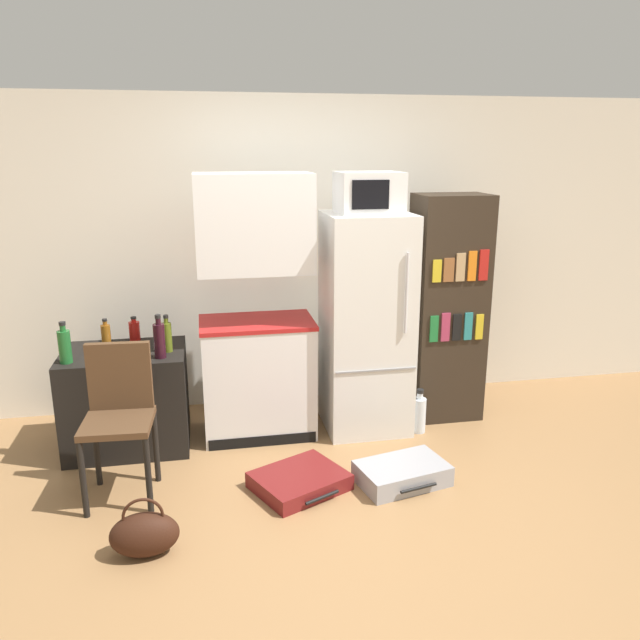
# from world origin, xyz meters

# --- Properties ---
(ground_plane) EXTENTS (24.00, 24.00, 0.00)m
(ground_plane) POSITION_xyz_m (0.00, 0.00, 0.00)
(ground_plane) COLOR olive
(wall_back) EXTENTS (6.40, 0.10, 2.47)m
(wall_back) POSITION_xyz_m (0.20, 2.00, 1.23)
(wall_back) COLOR silver
(wall_back) RESTS_ON ground_plane
(side_table) EXTENTS (0.84, 0.61, 0.71)m
(side_table) POSITION_xyz_m (-1.28, 1.30, 0.36)
(side_table) COLOR black
(side_table) RESTS_ON ground_plane
(kitchen_hutch) EXTENTS (0.82, 0.52, 1.91)m
(kitchen_hutch) POSITION_xyz_m (-0.35, 1.35, 0.89)
(kitchen_hutch) COLOR white
(kitchen_hutch) RESTS_ON ground_plane
(refrigerator) EXTENTS (0.61, 0.61, 1.62)m
(refrigerator) POSITION_xyz_m (0.46, 1.31, 0.81)
(refrigerator) COLOR silver
(refrigerator) RESTS_ON ground_plane
(microwave) EXTENTS (0.44, 0.39, 0.28)m
(microwave) POSITION_xyz_m (0.46, 1.31, 1.77)
(microwave) COLOR silver
(microwave) RESTS_ON refrigerator
(bookshelf) EXTENTS (0.53, 0.41, 1.74)m
(bookshelf) POSITION_xyz_m (1.13, 1.40, 0.87)
(bookshelf) COLOR #2D2319
(bookshelf) RESTS_ON ground_plane
(bottle_green_tall) EXTENTS (0.08, 0.08, 0.28)m
(bottle_green_tall) POSITION_xyz_m (-1.62, 1.12, 0.83)
(bottle_green_tall) COLOR #1E6028
(bottle_green_tall) RESTS_ON side_table
(bottle_amber_beer) EXTENTS (0.06, 0.06, 0.21)m
(bottle_amber_beer) POSITION_xyz_m (-1.40, 1.41, 0.80)
(bottle_amber_beer) COLOR brown
(bottle_amber_beer) RESTS_ON side_table
(bottle_olive_oil) EXTENTS (0.07, 0.07, 0.26)m
(bottle_olive_oil) POSITION_xyz_m (-0.97, 1.23, 0.82)
(bottle_olive_oil) COLOR #566619
(bottle_olive_oil) RESTS_ON side_table
(bottle_wine_dark) EXTENTS (0.08, 0.08, 0.30)m
(bottle_wine_dark) POSITION_xyz_m (-1.02, 1.11, 0.84)
(bottle_wine_dark) COLOR black
(bottle_wine_dark) RESTS_ON side_table
(bottle_ketchup_red) EXTENTS (0.08, 0.08, 0.18)m
(bottle_ketchup_red) POSITION_xyz_m (-1.22, 1.55, 0.78)
(bottle_ketchup_red) COLOR #AD1914
(bottle_ketchup_red) RESTS_ON side_table
(bowl) EXTENTS (0.15, 0.15, 0.04)m
(bowl) POSITION_xyz_m (-1.24, 1.29, 0.73)
(bowl) COLOR silver
(bowl) RESTS_ON side_table
(chair) EXTENTS (0.42, 0.43, 0.94)m
(chair) POSITION_xyz_m (-1.25, 0.66, 0.57)
(chair) COLOR black
(chair) RESTS_ON ground_plane
(suitcase_large_flat) EXTENTS (0.67, 0.62, 0.10)m
(suitcase_large_flat) POSITION_xyz_m (-0.18, 0.48, 0.05)
(suitcase_large_flat) COLOR maroon
(suitcase_large_flat) RESTS_ON ground_plane
(suitcase_small_flat) EXTENTS (0.62, 0.46, 0.13)m
(suitcase_small_flat) POSITION_xyz_m (0.48, 0.42, 0.07)
(suitcase_small_flat) COLOR #99999E
(suitcase_small_flat) RESTS_ON ground_plane
(handbag) EXTENTS (0.36, 0.20, 0.33)m
(handbag) POSITION_xyz_m (-1.08, -0.02, 0.12)
(handbag) COLOR #33190F
(handbag) RESTS_ON ground_plane
(water_bottle_front) EXTENTS (0.10, 0.10, 0.34)m
(water_bottle_front) POSITION_xyz_m (0.83, 1.11, 0.14)
(water_bottle_front) COLOR silver
(water_bottle_front) RESTS_ON ground_plane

